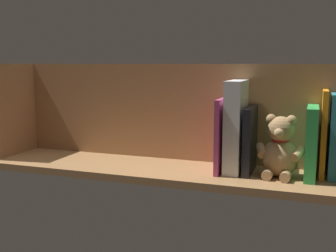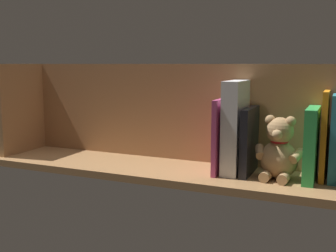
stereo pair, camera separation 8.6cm
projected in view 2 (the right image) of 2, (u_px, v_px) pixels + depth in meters
The scene contains 10 objects.
ground_plane at pixel (168, 170), 125.62cm from camera, with size 117.63×26.77×2.20cm, color #A87A4C.
shelf_back_panel at pixel (182, 112), 133.20cm from camera, with size 117.63×1.50×31.12cm, color #9B6942.
shelf_side_divider at pixel (21, 108), 145.58cm from camera, with size 2.40×20.77×31.12cm, color #A87A4C.
book_2 at pixel (335, 138), 109.19cm from camera, with size 2.18×11.35×23.19cm, color teal.
book_3 at pixel (324, 136), 110.33cm from camera, with size 1.44×10.96×24.11cm, color orange.
book_4 at pixel (311, 144), 109.88cm from camera, with size 2.99×15.34×19.72cm, color green.
teddy_bear at pixel (279, 151), 111.55cm from camera, with size 14.11×11.58×17.43cm.
book_5 at pixel (249, 141), 116.51cm from camera, with size 2.13×15.39×19.04cm, color black.
dictionary_thick_white at pixel (235, 127), 117.71cm from camera, with size 4.65×14.98×26.49cm, color white.
book_6 at pixel (222, 135), 119.12cm from camera, with size 1.35×16.25×21.36cm, color #B23F72.
Camera 2 is at (-48.86, 111.94, 31.24)cm, focal length 43.95 mm.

